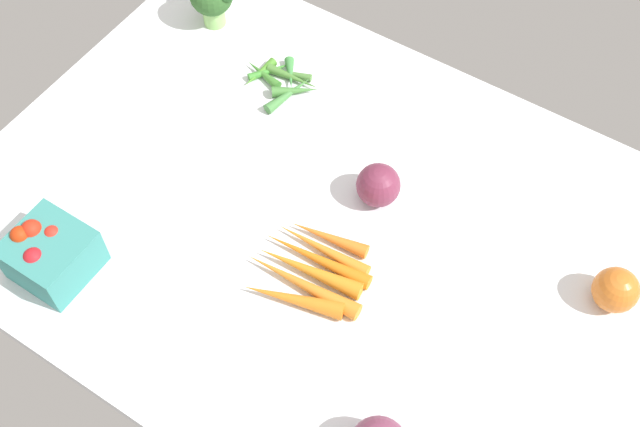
{
  "coord_description": "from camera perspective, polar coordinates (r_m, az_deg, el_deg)",
  "views": [
    {
      "loc": [
        34.11,
        -52.88,
        100.18
      ],
      "look_at": [
        0.0,
        0.0,
        4.0
      ],
      "focal_mm": 44.42,
      "sensor_mm": 36.0,
      "label": 1
    }
  ],
  "objects": [
    {
      "name": "red_onion_near_basket",
      "position": [
        1.17,
        4.22,
        2.05
      ],
      "size": [
        6.59,
        6.59,
        6.59
      ],
      "primitive_type": "sphere",
      "color": "brown",
      "rests_on": "tablecloth"
    },
    {
      "name": "okra_pile",
      "position": [
        1.33,
        -2.72,
        9.57
      ],
      "size": [
        14.28,
        11.8,
        1.92
      ],
      "color": "#478742",
      "rests_on": "tablecloth"
    },
    {
      "name": "heirloom_tomato_orange",
      "position": [
        1.14,
        20.53,
        -5.17
      ],
      "size": [
        6.33,
        6.33,
        6.33
      ],
      "primitive_type": "sphere",
      "color": "orange",
      "rests_on": "tablecloth"
    },
    {
      "name": "tablecloth",
      "position": [
        1.17,
        0.0,
        -0.8
      ],
      "size": [
        104.0,
        76.0,
        2.0
      ],
      "primitive_type": "cube",
      "color": "white",
      "rests_on": "ground"
    },
    {
      "name": "berry_basket",
      "position": [
        1.16,
        -18.86,
        -2.74
      ],
      "size": [
        10.44,
        10.44,
        8.11
      ],
      "color": "teal",
      "rests_on": "tablecloth"
    },
    {
      "name": "carrot_bunch",
      "position": [
        1.11,
        -0.78,
        -4.11
      ],
      "size": [
        18.03,
        16.41,
        2.62
      ],
      "color": "orange",
      "rests_on": "tablecloth"
    }
  ]
}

